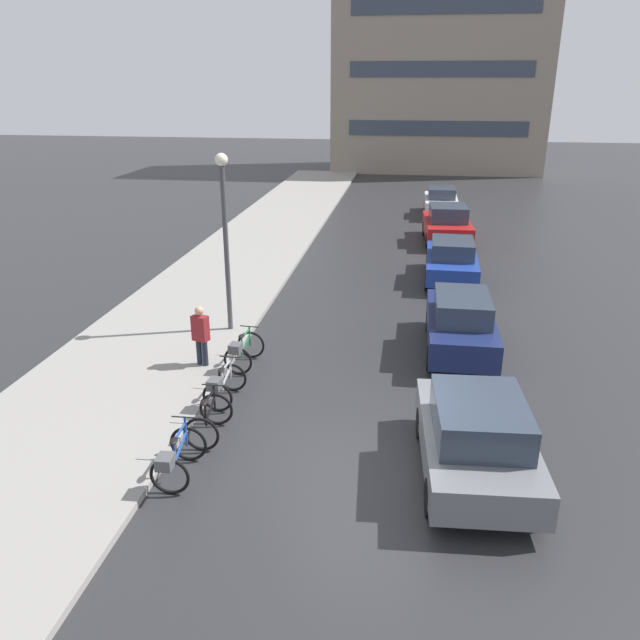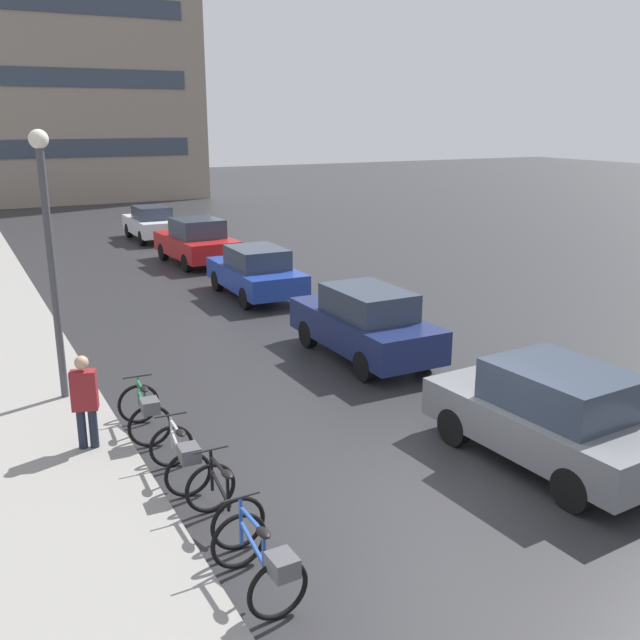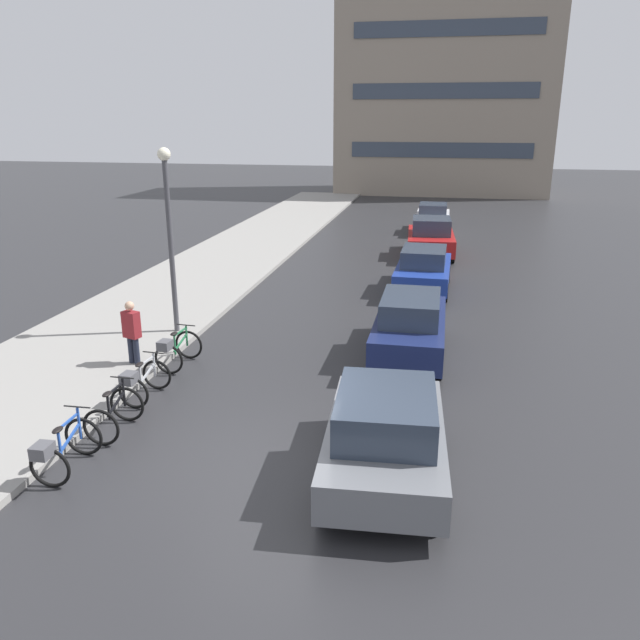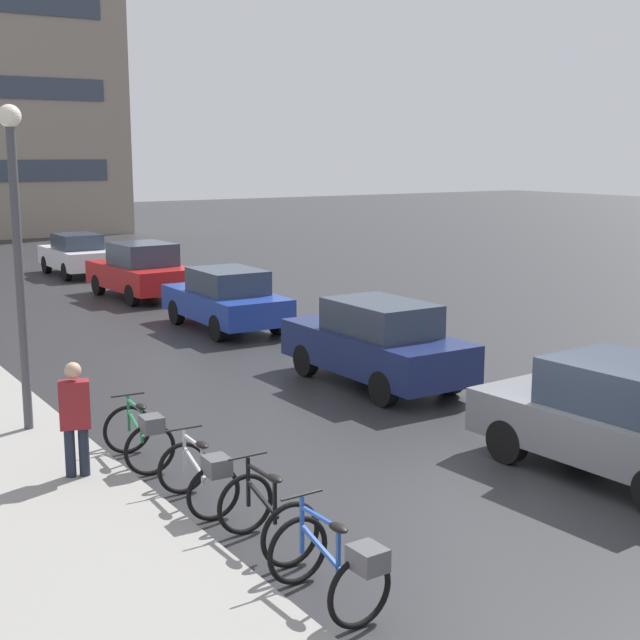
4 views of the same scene
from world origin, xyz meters
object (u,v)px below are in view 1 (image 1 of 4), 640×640
(bicycle_third, at_px, (223,385))
(car_white, at_px, (441,201))
(car_navy, at_px, (461,323))
(bicycle_nearest, at_px, (176,459))
(car_red, at_px, (447,224))
(streetlamp, at_px, (225,226))
(car_grey, at_px, (477,437))
(bicycle_second, at_px, (209,420))
(bicycle_farthest, at_px, (243,351))
(pedestrian, at_px, (201,335))
(car_blue, at_px, (452,260))

(bicycle_third, distance_m, car_white, 22.97)
(car_navy, bearing_deg, car_white, 89.74)
(bicycle_nearest, xyz_separation_m, car_red, (5.61, 19.14, 0.35))
(bicycle_third, bearing_deg, streetlamp, 103.87)
(bicycle_third, distance_m, car_navy, 6.66)
(car_grey, bearing_deg, bicycle_second, 173.80)
(bicycle_third, distance_m, bicycle_farthest, 1.90)
(streetlamp, bearing_deg, pedestrian, -90.26)
(car_grey, distance_m, car_white, 24.27)
(bicycle_farthest, relative_size, car_white, 0.36)
(car_navy, bearing_deg, bicycle_third, -145.33)
(car_grey, height_order, car_navy, car_navy)
(car_white, bearing_deg, bicycle_nearest, -102.36)
(bicycle_third, relative_size, bicycle_farthest, 0.97)
(bicycle_nearest, bearing_deg, car_blue, 67.38)
(bicycle_second, distance_m, bicycle_third, 1.42)
(bicycle_second, height_order, car_red, car_red)
(bicycle_nearest, relative_size, bicycle_second, 1.30)
(car_white, bearing_deg, car_navy, -90.26)
(bicycle_third, xyz_separation_m, car_navy, (5.47, 3.78, 0.35))
(pedestrian, bearing_deg, bicycle_farthest, 12.74)
(car_navy, xyz_separation_m, car_red, (0.16, 12.39, 0.00))
(bicycle_farthest, bearing_deg, streetlamp, 113.46)
(bicycle_nearest, xyz_separation_m, pedestrian, (-1.06, 4.64, 0.48))
(bicycle_farthest, distance_m, car_navy, 5.84)
(bicycle_second, bearing_deg, bicycle_farthest, 93.04)
(bicycle_nearest, distance_m, car_blue, 14.37)
(car_grey, distance_m, car_navy, 5.77)
(bicycle_third, bearing_deg, bicycle_farthest, 91.39)
(bicycle_farthest, bearing_deg, car_red, 68.33)
(car_red, height_order, car_white, car_red)
(bicycle_nearest, relative_size, car_blue, 0.34)
(car_blue, xyz_separation_m, pedestrian, (-6.59, -8.62, 0.18))
(car_grey, relative_size, car_navy, 0.96)
(car_grey, xyz_separation_m, car_red, (0.22, 18.16, 0.02))
(car_grey, height_order, car_blue, car_grey)
(bicycle_nearest, height_order, car_red, car_red)
(car_red, bearing_deg, pedestrian, -114.69)
(car_white, relative_size, streetlamp, 0.76)
(car_blue, height_order, car_red, car_red)
(car_grey, distance_m, pedestrian, 7.42)
(bicycle_nearest, distance_m, pedestrian, 4.79)
(car_blue, xyz_separation_m, car_white, (0.01, 11.99, -0.01))
(bicycle_third, bearing_deg, bicycle_nearest, -89.60)
(car_navy, height_order, car_white, car_navy)
(streetlamp, bearing_deg, car_grey, -43.70)
(bicycle_third, bearing_deg, car_white, 76.01)
(car_grey, relative_size, car_white, 1.04)
(bicycle_second, xyz_separation_m, pedestrian, (-1.17, 3.09, 0.55))
(bicycle_farthest, xyz_separation_m, car_white, (5.60, 20.38, 0.28))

